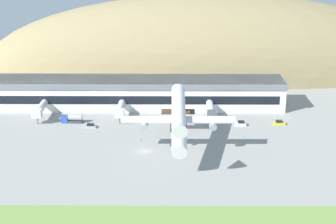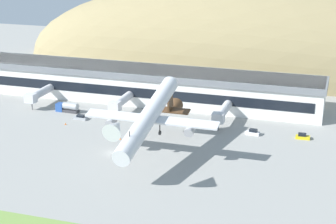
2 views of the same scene
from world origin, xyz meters
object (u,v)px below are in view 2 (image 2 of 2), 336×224
jetway_2 (222,112)px  cargo_airplane (150,117)px  fuel_truck (68,107)px  traffic_cone_1 (120,138)px  jetway_0 (38,94)px  service_car_2 (253,132)px  traffic_cone_0 (66,124)px  service_car_1 (303,137)px  service_car_0 (80,117)px  terminal_building (143,82)px  jetway_1 (121,102)px

jetway_2 → cargo_airplane: 32.67m
fuel_truck → traffic_cone_1: fuel_truck is taller
jetway_0 → cargo_airplane: size_ratio=0.30×
service_car_2 → traffic_cone_0: 54.57m
service_car_1 → traffic_cone_1: service_car_1 is taller
jetway_2 → service_car_0: (-41.89, -7.85, -3.39)m
service_car_1 → fuel_truck: fuel_truck is taller
fuel_truck → terminal_building: bearing=45.5°
jetway_0 → service_car_1: jetway_0 is taller
jetway_1 → traffic_cone_1: bearing=-68.4°
jetway_1 → service_car_1: jetway_1 is taller
cargo_airplane → traffic_cone_0: bearing=153.4°
service_car_1 → jetway_1: bearing=175.2°
jetway_1 → service_car_2: size_ratio=3.46×
jetway_1 → traffic_cone_1: size_ratio=24.16×
traffic_cone_0 → traffic_cone_1: (19.85, -6.22, 0.00)m
jetway_1 → jetway_2: same height
jetway_1 → cargo_airplane: size_ratio=0.30×
jetway_0 → service_car_1: bearing=-3.1°
jetway_2 → service_car_0: 42.76m
traffic_cone_1 → jetway_2: bearing=39.3°
terminal_building → jetway_0: 34.03m
cargo_airplane → traffic_cone_0: 37.45m
jetway_0 → cargo_airplane: 57.82m
terminal_building → service_car_2: size_ratio=29.27×
jetway_2 → service_car_1: 24.14m
jetway_1 → cargo_airplane: (20.29, -30.21, 6.94)m
service_car_0 → service_car_1: size_ratio=1.09×
cargo_airplane → service_car_1: bearing=35.8°
jetway_2 → service_car_1: (23.55, -4.13, -3.35)m
jetway_1 → jetway_2: bearing=-1.0°
jetway_1 → service_car_1: (55.71, -4.71, -3.35)m
service_car_0 → service_car_2: size_ratio=1.07×
jetway_0 → service_car_0: size_ratio=3.30×
terminal_building → service_car_2: 46.20m
cargo_airplane → service_car_2: 34.32m
jetway_1 → jetway_2: (32.15, -0.57, 0.00)m
terminal_building → service_car_1: (54.18, -20.26, -5.63)m
terminal_building → cargo_airplane: 49.68m
service_car_1 → jetway_2: bearing=170.0°
jetway_0 → jetway_2: (60.75, -0.45, 0.00)m
service_car_0 → fuel_truck: size_ratio=0.57×
terminal_building → traffic_cone_0: (-13.33, -29.66, -5.99)m
jetway_1 → service_car_0: size_ratio=3.25×
jetway_2 → traffic_cone_0: 46.14m
jetway_2 → jetway_1: bearing=179.0°
traffic_cone_0 → jetway_1: bearing=50.1°
traffic_cone_0 → traffic_cone_1: 20.80m
terminal_building → service_car_1: size_ratio=30.06×
cargo_airplane → fuel_truck: size_ratio=6.15×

